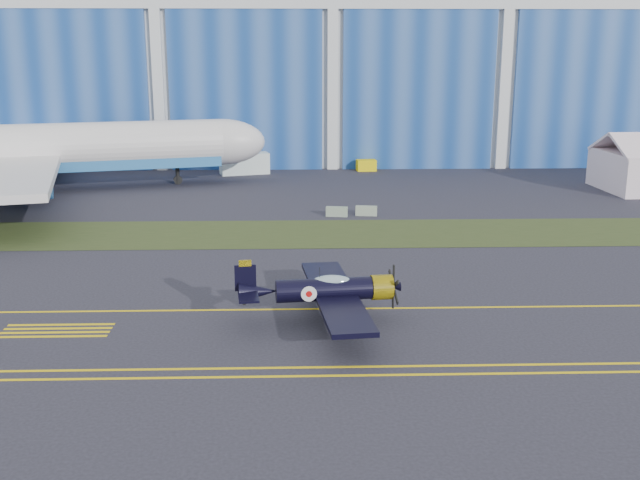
{
  "coord_description": "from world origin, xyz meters",
  "views": [
    {
      "loc": [
        -4.58,
        -47.45,
        15.12
      ],
      "look_at": [
        -3.07,
        1.75,
        2.56
      ],
      "focal_mm": 42.0,
      "sensor_mm": 36.0,
      "label": 1
    }
  ],
  "objects_px": {
    "jetliner": "(16,95)",
    "tug": "(366,165)",
    "shipping_container": "(244,164)",
    "warbird": "(325,290)"
  },
  "relations": [
    {
      "from": "jetliner",
      "to": "tug",
      "type": "relative_size",
      "value": 29.11
    },
    {
      "from": "jetliner",
      "to": "shipping_container",
      "type": "distance_m",
      "value": 27.43
    },
    {
      "from": "tug",
      "to": "shipping_container",
      "type": "bearing_deg",
      "value": -179.13
    },
    {
      "from": "warbird",
      "to": "tug",
      "type": "height_order",
      "value": "warbird"
    },
    {
      "from": "warbird",
      "to": "tug",
      "type": "relative_size",
      "value": 5.65
    },
    {
      "from": "warbird",
      "to": "jetliner",
      "type": "xyz_separation_m",
      "value": [
        -31.37,
        41.58,
        8.49
      ]
    },
    {
      "from": "jetliner",
      "to": "warbird",
      "type": "bearing_deg",
      "value": -67.44
    },
    {
      "from": "warbird",
      "to": "jetliner",
      "type": "relative_size",
      "value": 0.19
    },
    {
      "from": "warbird",
      "to": "shipping_container",
      "type": "bearing_deg",
      "value": 92.52
    },
    {
      "from": "jetliner",
      "to": "tug",
      "type": "distance_m",
      "value": 42.08
    }
  ]
}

